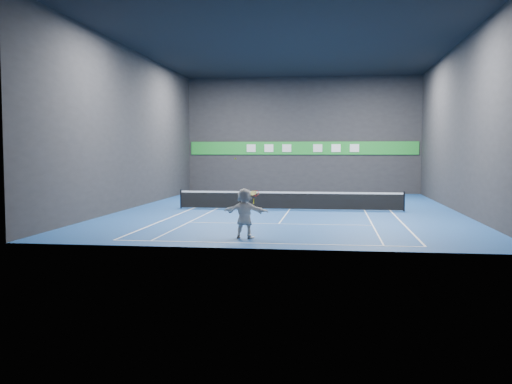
# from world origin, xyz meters

# --- Properties ---
(ground) EXTENTS (26.00, 26.00, 0.00)m
(ground) POSITION_xyz_m (0.00, 0.00, 0.00)
(ground) COLOR navy
(ground) RESTS_ON ground
(ceiling) EXTENTS (26.00, 26.00, 0.00)m
(ceiling) POSITION_xyz_m (0.00, 0.00, 9.00)
(ceiling) COLOR black
(ceiling) RESTS_ON ground
(wall_back) EXTENTS (18.00, 0.10, 9.00)m
(wall_back) POSITION_xyz_m (0.00, 13.00, 4.50)
(wall_back) COLOR black
(wall_back) RESTS_ON ground
(wall_front) EXTENTS (18.00, 0.10, 9.00)m
(wall_front) POSITION_xyz_m (0.00, -13.00, 4.50)
(wall_front) COLOR black
(wall_front) RESTS_ON ground
(wall_left) EXTENTS (0.10, 26.00, 9.00)m
(wall_left) POSITION_xyz_m (-9.00, 0.00, 4.50)
(wall_left) COLOR black
(wall_left) RESTS_ON ground
(wall_right) EXTENTS (0.10, 26.00, 9.00)m
(wall_right) POSITION_xyz_m (9.00, 0.00, 4.50)
(wall_right) COLOR black
(wall_right) RESTS_ON ground
(baseline_near) EXTENTS (10.98, 0.08, 0.01)m
(baseline_near) POSITION_xyz_m (0.00, -11.89, 0.00)
(baseline_near) COLOR white
(baseline_near) RESTS_ON ground
(baseline_far) EXTENTS (10.98, 0.08, 0.01)m
(baseline_far) POSITION_xyz_m (0.00, 11.89, 0.00)
(baseline_far) COLOR white
(baseline_far) RESTS_ON ground
(sideline_doubles_left) EXTENTS (0.08, 23.78, 0.01)m
(sideline_doubles_left) POSITION_xyz_m (-5.49, 0.00, 0.00)
(sideline_doubles_left) COLOR white
(sideline_doubles_left) RESTS_ON ground
(sideline_doubles_right) EXTENTS (0.08, 23.78, 0.01)m
(sideline_doubles_right) POSITION_xyz_m (5.49, 0.00, 0.00)
(sideline_doubles_right) COLOR white
(sideline_doubles_right) RESTS_ON ground
(sideline_singles_left) EXTENTS (0.06, 23.78, 0.01)m
(sideline_singles_left) POSITION_xyz_m (-4.11, 0.00, 0.00)
(sideline_singles_left) COLOR white
(sideline_singles_left) RESTS_ON ground
(sideline_singles_right) EXTENTS (0.06, 23.78, 0.01)m
(sideline_singles_right) POSITION_xyz_m (4.11, 0.00, 0.00)
(sideline_singles_right) COLOR white
(sideline_singles_right) RESTS_ON ground
(service_line_near) EXTENTS (8.23, 0.06, 0.01)m
(service_line_near) POSITION_xyz_m (0.00, -6.40, 0.00)
(service_line_near) COLOR white
(service_line_near) RESTS_ON ground
(service_line_far) EXTENTS (8.23, 0.06, 0.01)m
(service_line_far) POSITION_xyz_m (0.00, 6.40, 0.00)
(service_line_far) COLOR white
(service_line_far) RESTS_ON ground
(center_service_line) EXTENTS (0.06, 12.80, 0.01)m
(center_service_line) POSITION_xyz_m (0.00, 0.00, 0.00)
(center_service_line) COLOR white
(center_service_line) RESTS_ON ground
(player) EXTENTS (1.79, 0.84, 1.86)m
(player) POSITION_xyz_m (-0.86, -10.75, 0.93)
(player) COLOR silver
(player) RESTS_ON ground
(tennis_ball) EXTENTS (0.06, 0.06, 0.06)m
(tennis_ball) POSITION_xyz_m (-1.22, -10.70, 2.95)
(tennis_ball) COLOR #B9E426
(tennis_ball) RESTS_ON player
(tennis_net) EXTENTS (12.50, 0.10, 1.07)m
(tennis_net) POSITION_xyz_m (0.00, 0.00, 0.54)
(tennis_net) COLOR black
(tennis_net) RESTS_ON ground
(sponsor_banner) EXTENTS (17.64, 0.11, 1.00)m
(sponsor_banner) POSITION_xyz_m (0.00, 12.93, 3.50)
(sponsor_banner) COLOR #1E8A2C
(sponsor_banner) RESTS_ON wall_back
(tennis_racket) EXTENTS (0.46, 0.32, 0.55)m
(tennis_racket) POSITION_xyz_m (-0.49, -10.71, 1.63)
(tennis_racket) COLOR #B21613
(tennis_racket) RESTS_ON player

